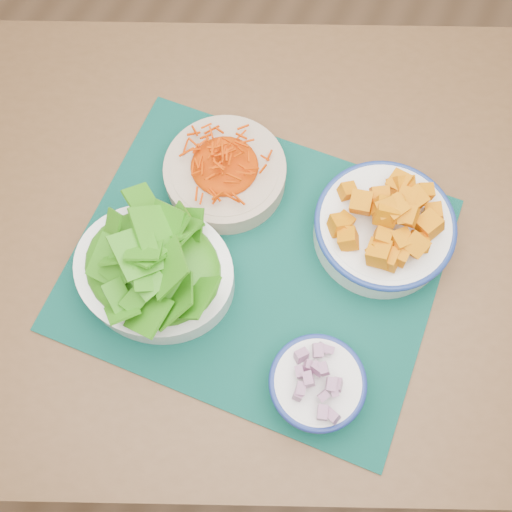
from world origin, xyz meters
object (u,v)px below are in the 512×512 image
at_px(table, 268,247).
at_px(placemat, 256,263).
at_px(carrot_bowl, 225,170).
at_px(onion_bowl, 317,383).
at_px(squash_bowl, 385,224).
at_px(lettuce_bowl, 153,267).

xyz_separation_m(table, placemat, (0.01, -0.07, 0.09)).
bearing_deg(table, carrot_bowl, 131.84).
relative_size(placemat, onion_bowl, 3.54).
bearing_deg(table, placemat, -107.48).
xyz_separation_m(table, onion_bowl, (0.17, -0.21, 0.13)).
distance_m(placemat, squash_bowl, 0.21).
relative_size(placemat, squash_bowl, 2.03).
bearing_deg(squash_bowl, lettuce_bowl, -143.73).
height_order(placemat, carrot_bowl, carrot_bowl).
height_order(table, squash_bowl, squash_bowl).
bearing_deg(table, squash_bowl, -4.90).
height_order(table, onion_bowl, onion_bowl).
bearing_deg(onion_bowl, placemat, 138.78).
bearing_deg(table, onion_bowl, -74.79).
bearing_deg(squash_bowl, onion_bowl, -90.50).
xyz_separation_m(squash_bowl, lettuce_bowl, (-0.29, -0.21, 0.01)).
bearing_deg(placemat, table, 93.27).
xyz_separation_m(table, squash_bowl, (0.17, 0.06, 0.14)).
height_order(table, placemat, placemat).
relative_size(placemat, carrot_bowl, 2.36).
bearing_deg(carrot_bowl, squash_bowl, 2.61).
bearing_deg(onion_bowl, carrot_bowl, 136.59).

